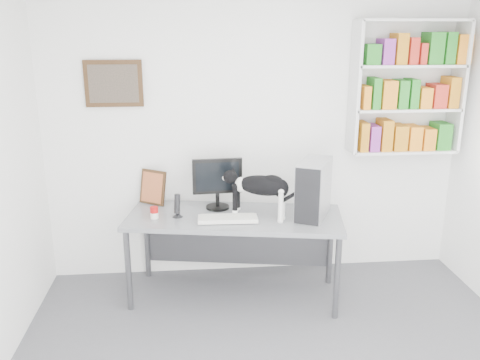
# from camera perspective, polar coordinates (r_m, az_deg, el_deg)

# --- Properties ---
(room) EXTENTS (4.01, 4.01, 2.70)m
(room) POSITION_cam_1_polar(r_m,az_deg,el_deg) (3.00, 6.40, -3.45)
(room) COLOR #4F5054
(room) RESTS_ON ground
(bookshelf) EXTENTS (1.03, 0.28, 1.24)m
(bookshelf) POSITION_cam_1_polar(r_m,az_deg,el_deg) (5.05, 18.23, 9.83)
(bookshelf) COLOR silver
(bookshelf) RESTS_ON room
(wall_art) EXTENTS (0.52, 0.04, 0.42)m
(wall_art) POSITION_cam_1_polar(r_m,az_deg,el_deg) (4.81, -14.00, 10.46)
(wall_art) COLOR #432B15
(wall_art) RESTS_ON room
(desk) EXTENTS (1.99, 1.05, 0.79)m
(desk) POSITION_cam_1_polar(r_m,az_deg,el_deg) (4.66, -0.64, -8.54)
(desk) COLOR slate
(desk) RESTS_ON room
(monitor) EXTENTS (0.46, 0.24, 0.48)m
(monitor) POSITION_cam_1_polar(r_m,az_deg,el_deg) (4.62, -2.57, -0.36)
(monitor) COLOR black
(monitor) RESTS_ON desk
(keyboard) EXTENTS (0.52, 0.21, 0.04)m
(keyboard) POSITION_cam_1_polar(r_m,az_deg,el_deg) (4.38, -1.39, -4.35)
(keyboard) COLOR silver
(keyboard) RESTS_ON desk
(pc_tower) EXTENTS (0.42, 0.54, 0.50)m
(pc_tower) POSITION_cam_1_polar(r_m,az_deg,el_deg) (4.47, 8.27, -0.97)
(pc_tower) COLOR #ADADB2
(pc_tower) RESTS_ON desk
(speaker) EXTENTS (0.12, 0.12, 0.22)m
(speaker) POSITION_cam_1_polar(r_m,az_deg,el_deg) (4.47, -7.06, -2.83)
(speaker) COLOR black
(speaker) RESTS_ON desk
(leaning_print) EXTENTS (0.28, 0.24, 0.33)m
(leaning_print) POSITION_cam_1_polar(r_m,az_deg,el_deg) (4.83, -9.76, -0.74)
(leaning_print) COLOR #432B15
(leaning_print) RESTS_ON desk
(soup_can) EXTENTS (0.08, 0.08, 0.10)m
(soup_can) POSITION_cam_1_polar(r_m,az_deg,el_deg) (4.49, -9.60, -3.64)
(soup_can) COLOR #B70F0F
(soup_can) RESTS_ON desk
(cat) EXTENTS (0.68, 0.42, 0.41)m
(cat) POSITION_cam_1_polar(r_m,az_deg,el_deg) (4.37, 2.33, -1.83)
(cat) COLOR black
(cat) RESTS_ON desk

